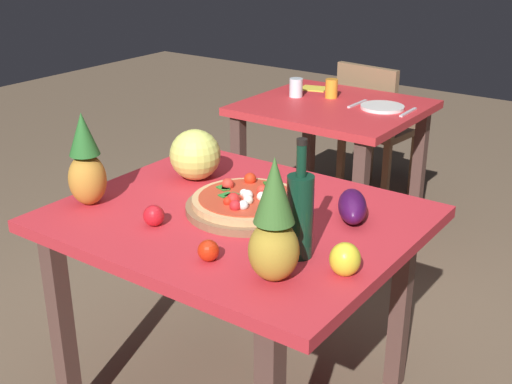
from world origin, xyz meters
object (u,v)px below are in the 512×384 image
(melon, at_px, (195,155))
(drinking_glass_water, at_px, (296,88))
(display_table, at_px, (237,239))
(drinking_glass_juice, at_px, (331,88))
(napkin_folded, at_px, (314,88))
(tomato_near_board, at_px, (208,251))
(tomato_by_bottle, at_px, (154,215))
(dinner_plate, at_px, (382,107))
(wine_bottle, at_px, (300,214))
(background_table, at_px, (333,126))
(pizza_board, at_px, (247,207))
(pizza, at_px, (247,199))
(pineapple_left, at_px, (274,227))
(knife_utensil, at_px, (408,112))
(dining_chair, at_px, (374,124))
(bell_pepper, at_px, (345,259))
(fork_utensil, at_px, (357,104))
(eggplant, at_px, (352,206))
(pineapple_right, at_px, (86,164))

(melon, distance_m, drinking_glass_water, 1.30)
(display_table, distance_m, drinking_glass_juice, 1.59)
(napkin_folded, bearing_deg, tomato_near_board, -67.17)
(tomato_by_bottle, xyz_separation_m, dinner_plate, (-0.03, 1.68, -0.03))
(display_table, distance_m, napkin_folded, 1.76)
(wine_bottle, relative_size, dinner_plate, 1.58)
(background_table, bearing_deg, pizza_board, -72.02)
(background_table, distance_m, drinking_glass_juice, 0.22)
(pizza, height_order, pineapple_left, pineapple_left)
(drinking_glass_juice, bearing_deg, napkin_folded, 146.52)
(display_table, bearing_deg, knife_utensil, 91.68)
(display_table, xyz_separation_m, wine_bottle, (0.32, -0.13, 0.22))
(dining_chair, distance_m, bell_pepper, 2.40)
(pizza_board, relative_size, pizza, 1.12)
(wine_bottle, height_order, drinking_glass_water, wine_bottle)
(display_table, relative_size, dining_chair, 1.32)
(pizza, height_order, tomato_by_bottle, pizza)
(pineapple_left, relative_size, knife_utensil, 1.91)
(dining_chair, relative_size, bell_pepper, 9.03)
(tomato_by_bottle, bearing_deg, dining_chair, 98.46)
(fork_utensil, bearing_deg, tomato_near_board, -73.54)
(display_table, distance_m, pizza_board, 0.11)
(tomato_near_board, relative_size, napkin_folded, 0.44)
(wine_bottle, relative_size, drinking_glass_juice, 3.46)
(pizza_board, distance_m, fork_utensil, 1.46)
(dinner_plate, bearing_deg, eggplant, -68.41)
(background_table, relative_size, pizza, 2.42)
(eggplant, distance_m, knife_utensil, 1.33)
(dining_chair, xyz_separation_m, wine_bottle, (0.81, -2.16, 0.40))
(pizza, relative_size, knife_utensil, 2.00)
(background_table, distance_m, fork_utensil, 0.17)
(tomato_near_board, xyz_separation_m, drinking_glass_juice, (-0.63, 1.81, 0.02))
(background_table, bearing_deg, pineapple_right, -90.87)
(wine_bottle, xyz_separation_m, tomato_near_board, (-0.19, -0.17, -0.10))
(tomato_near_board, bearing_deg, eggplant, 67.96)
(tomato_by_bottle, relative_size, fork_utensil, 0.37)
(pineapple_left, height_order, bell_pepper, pineapple_left)
(tomato_by_bottle, bearing_deg, knife_utensil, 86.18)
(background_table, xyz_separation_m, tomato_by_bottle, (0.27, -1.62, 0.15))
(pineapple_left, distance_m, drinking_glass_water, 1.97)
(pizza_board, bearing_deg, dining_chair, 104.22)
(drinking_glass_water, height_order, fork_utensil, drinking_glass_water)
(pizza, height_order, fork_utensil, pizza)
(dining_chair, relative_size, tomato_by_bottle, 12.67)
(wine_bottle, height_order, knife_utensil, wine_bottle)
(melon, distance_m, eggplant, 0.64)
(display_table, relative_size, tomato_near_board, 18.10)
(eggplant, bearing_deg, knife_utensil, 105.99)
(melon, bearing_deg, knife_utensil, 78.28)
(wine_bottle, bearing_deg, tomato_by_bottle, -169.12)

